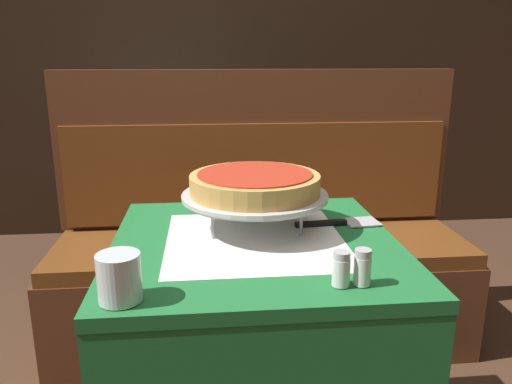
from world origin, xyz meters
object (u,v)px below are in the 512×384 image
Objects in this scene: pizza_pan_stand at (255,197)px; water_glass_near at (119,277)px; pizza_server at (339,223)px; pepper_shaker at (362,267)px; deep_dish_pizza at (255,183)px; condiment_caddy at (184,125)px; dining_table_rear at (166,150)px; salt_shaker at (341,269)px; booth_bench at (261,266)px; dining_table_front at (255,283)px; napkin_holder at (207,191)px.

pizza_pan_stand is 4.15× the size of water_glass_near.
pepper_shaker is (-0.05, -0.36, 0.03)m from pizza_server.
pizza_server is 0.64m from water_glass_near.
deep_dish_pizza is 1.65m from condiment_caddy.
water_glass_near is at bearing -88.07° from dining_table_rear.
salt_shaker is at bearing -76.34° from dining_table_rear.
pizza_pan_stand is (0.36, -1.67, 0.18)m from dining_table_rear.
booth_bench is at bearing 82.50° from deep_dish_pizza.
dining_table_front is 0.98× the size of dining_table_rear.
condiment_caddy is (-0.34, 0.89, 0.49)m from booth_bench.
dining_table_front is 0.34m from salt_shaker.
dining_table_rear is 2.08m from salt_shaker.
napkin_holder is at bearing 119.20° from deep_dish_pizza.
water_glass_near is 0.62m from napkin_holder.
water_glass_near reaches higher than pepper_shaker.
booth_bench is 18.85× the size of water_glass_near.
dining_table_rear is 1.72m from pizza_pan_stand.
condiment_caddy is at bearing 102.09° from pepper_shaker.
dining_table_rear is 7.77× the size of napkin_holder.
dining_table_rear is at bearing 109.42° from pizza_server.
pizza_pan_stand is at bearing 84.80° from dining_table_front.
salt_shaker is (0.14, -0.27, 0.15)m from dining_table_front.
napkin_holder is (-0.12, 0.22, -0.04)m from pizza_pan_stand.
booth_bench reaches higher than napkin_holder.
booth_bench reaches higher than pizza_server.
dining_table_rear is 0.45× the size of booth_bench.
deep_dish_pizza is 4.71× the size of salt_shaker.
pepper_shaker is (0.18, -0.35, -0.09)m from deep_dish_pizza.
condiment_caddy reaches higher than napkin_holder.
dining_table_front is 1.73m from condiment_caddy.
water_glass_near is at bearing -143.50° from pizza_server.
pizza_pan_stand reaches higher than napkin_holder.
dining_table_front is 0.22m from pizza_pan_stand.
pizza_pan_stand is at bearing -177.48° from pizza_server.
dining_table_rear is 1.76m from pizza_server.
dining_table_front is 1.79m from dining_table_rear.
napkin_holder is (-0.12, 0.30, 0.16)m from dining_table_front.
booth_bench is at bearing 100.42° from pizza_server.
napkin_holder reaches higher than dining_table_front.
salt_shaker reaches higher than dining_table_front.
dining_table_front is 0.36m from napkin_holder.
condiment_caddy reaches higher than water_glass_near.
water_glass_near is at bearing -177.50° from pepper_shaker.
water_glass_near is (-0.29, -0.37, -0.08)m from deep_dish_pizza.
dining_table_rear is at bearing 115.76° from booth_bench.
salt_shaker is 0.96× the size of pepper_shaker.
booth_bench is at bearing 92.08° from salt_shaker.
water_glass_near is 0.91× the size of napkin_holder.
water_glass_near is (0.07, -2.04, 0.14)m from dining_table_rear.
pizza_pan_stand is at bearing -97.50° from booth_bench.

